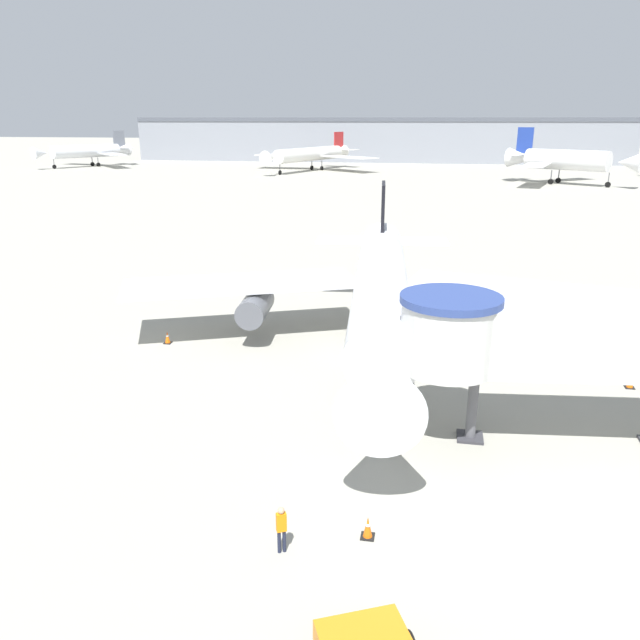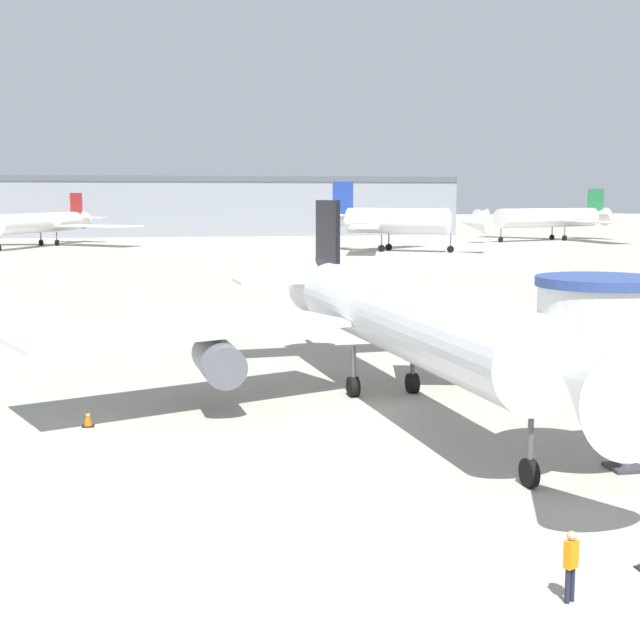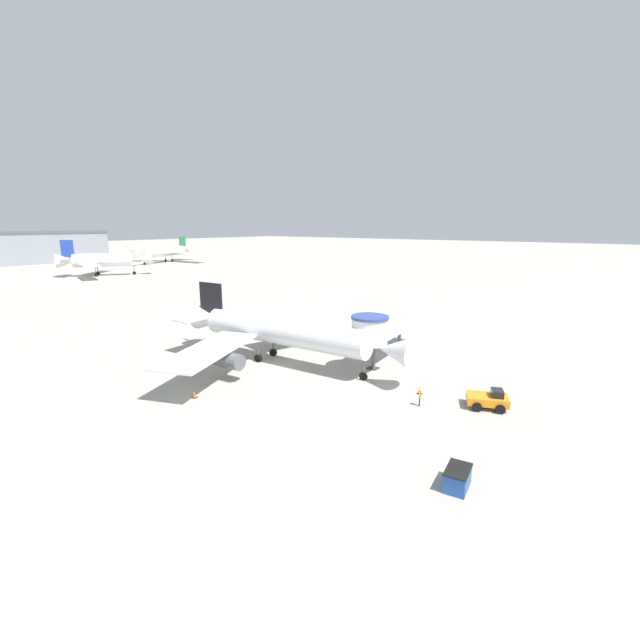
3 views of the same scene
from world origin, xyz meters
TOP-DOWN VIEW (x-y plane):
  - ground_plane at (0.00, 0.00)m, footprint 800.00×800.00m
  - main_airplane at (0.49, 0.84)m, footprint 32.38×30.11m
  - jet_bridge at (9.17, -8.97)m, footprint 16.80×4.99m
  - pushback_tug_orange at (2.61, -22.90)m, footprint 3.48×4.05m
  - service_container_blue at (-10.70, -25.21)m, footprint 2.42×1.71m
  - traffic_cone_starboard_wing at (13.50, -2.56)m, footprint 0.46×0.46m
  - traffic_cone_port_wing at (-12.26, -0.60)m, footprint 0.46×0.46m
  - traffic_cone_near_nose at (1.71, -16.78)m, footprint 0.45×0.45m
  - ground_crew_marshaller at (-0.86, -17.99)m, footprint 0.36×0.30m
  - background_jet_blue_tail at (28.95, 105.06)m, footprint 25.26×26.98m
  - background_jet_green_tail at (69.42, 134.05)m, footprint 35.44×37.74m

SIDE VIEW (x-z plane):
  - ground_plane at x=0.00m, z-range 0.00..0.00m
  - traffic_cone_near_nose at x=1.71m, z-range -0.02..0.73m
  - traffic_cone_port_wing at x=-12.26m, z-range -0.02..0.74m
  - traffic_cone_starboard_wing at x=13.50m, z-range -0.02..0.75m
  - service_container_blue at x=-10.70m, z-range 0.00..1.29m
  - pushback_tug_orange at x=2.61m, z-range -0.08..1.66m
  - ground_crew_marshaller at x=-0.86m, z-range 0.13..1.74m
  - main_airplane at x=0.49m, z-range -0.64..7.97m
  - background_jet_green_tail at x=69.42m, z-range -0.64..9.82m
  - jet_bridge at x=9.17m, z-range 1.47..7.78m
  - background_jet_blue_tail at x=28.95m, z-range -0.71..10.57m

